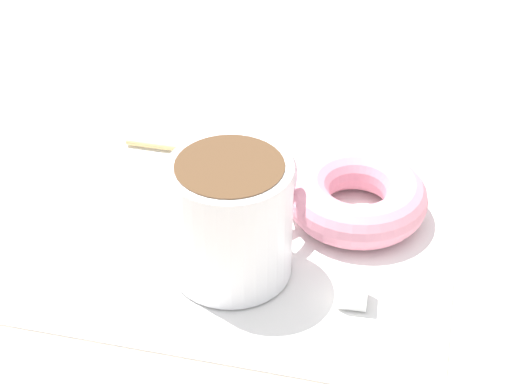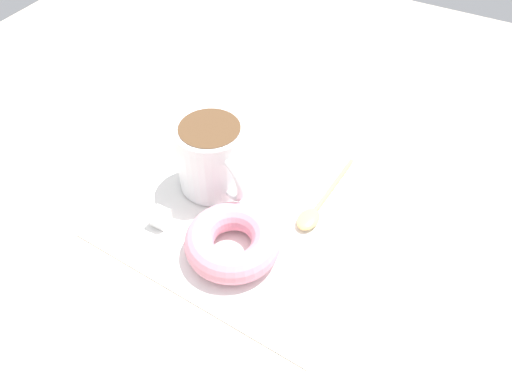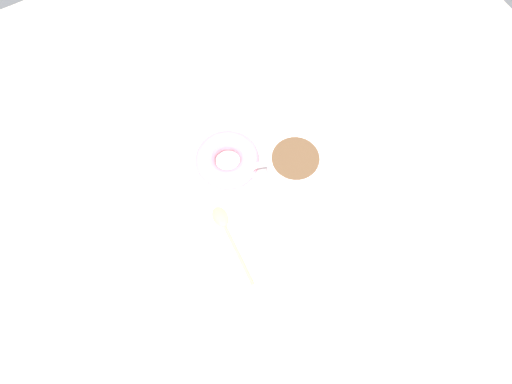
{
  "view_description": "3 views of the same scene",
  "coord_description": "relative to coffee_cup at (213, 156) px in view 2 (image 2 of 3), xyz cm",
  "views": [
    {
      "loc": [
        -9.68,
        47.45,
        40.33
      ],
      "look_at": [
        -1.32,
        -2.63,
        2.3
      ],
      "focal_mm": 60.0,
      "sensor_mm": 36.0,
      "label": 1
    },
    {
      "loc": [
        -36.63,
        -21.83,
        44.99
      ],
      "look_at": [
        -1.32,
        -2.63,
        2.3
      ],
      "focal_mm": 35.0,
      "sensor_mm": 36.0,
      "label": 2
    },
    {
      "loc": [
        25.56,
        -17.93,
        74.78
      ],
      "look_at": [
        -1.32,
        -2.63,
        2.3
      ],
      "focal_mm": 35.0,
      "sensor_mm": 36.0,
      "label": 3
    }
  ],
  "objects": [
    {
      "name": "napkin",
      "position": [
        -0.56,
        -6.18,
        -4.68
      ],
      "size": [
        31.75,
        31.75,
        0.3
      ],
      "primitive_type": "cube",
      "rotation": [
        0.0,
        0.0,
        -0.06
      ],
      "color": "white",
      "rests_on": "ground_plane"
    },
    {
      "name": "sugar_cube",
      "position": [
        -8.49,
        2.06,
        -3.58
      ],
      "size": [
        1.91,
        1.91,
        1.91
      ],
      "primitive_type": "cube",
      "color": "white",
      "rests_on": "napkin"
    },
    {
      "name": "spoon",
      "position": [
        1.79,
        -13.01,
        -4.13
      ],
      "size": [
        13.83,
        2.63,
        0.9
      ],
      "color": "#D8B772",
      "rests_on": "napkin"
    },
    {
      "name": "donut",
      "position": [
        -7.98,
        -7.33,
        -2.9
      ],
      "size": [
        10.55,
        10.55,
        3.25
      ],
      "primitive_type": "torus",
      "color": "pink",
      "rests_on": "napkin"
    },
    {
      "name": "ground_plane",
      "position": [
        0.76,
        -3.55,
        -5.83
      ],
      "size": [
        120.0,
        120.0,
        2.0
      ],
      "primitive_type": "cube",
      "color": "beige"
    },
    {
      "name": "coffee_cup",
      "position": [
        0.0,
        0.0,
        0.0
      ],
      "size": [
        8.34,
        11.04,
        8.78
      ],
      "color": "white",
      "rests_on": "napkin"
    }
  ]
}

